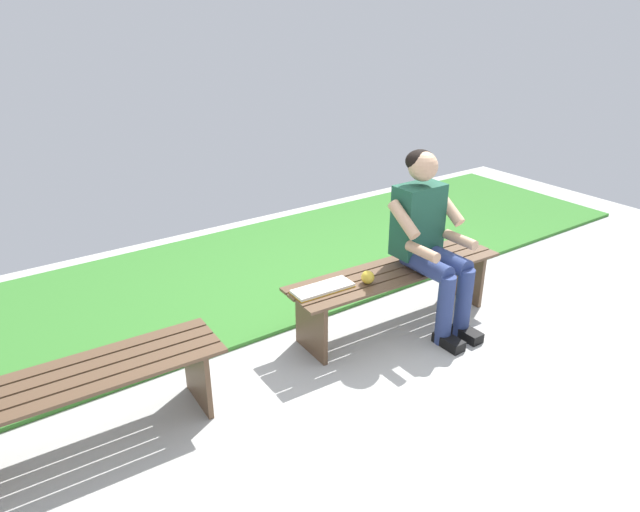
{
  "coord_description": "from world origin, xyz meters",
  "views": [
    {
      "loc": [
        2.45,
        2.58,
        2.11
      ],
      "look_at": [
        0.75,
        0.15,
        0.78
      ],
      "focal_mm": 31.59,
      "sensor_mm": 36.0,
      "label": 1
    }
  ],
  "objects_px": {
    "book_open": "(323,289)",
    "bench_far": "(75,394)",
    "person_seated": "(429,235)",
    "apple": "(368,277)",
    "bench_near": "(396,283)"
  },
  "relations": [
    {
      "from": "bench_near",
      "to": "person_seated",
      "type": "height_order",
      "value": "person_seated"
    },
    {
      "from": "person_seated",
      "to": "apple",
      "type": "xyz_separation_m",
      "value": [
        0.49,
        -0.05,
        -0.2
      ]
    },
    {
      "from": "bench_far",
      "to": "person_seated",
      "type": "bearing_deg",
      "value": 177.58
    },
    {
      "from": "bench_far",
      "to": "person_seated",
      "type": "distance_m",
      "value": 2.37
    },
    {
      "from": "bench_far",
      "to": "book_open",
      "type": "xyz_separation_m",
      "value": [
        -1.55,
        -0.04,
        0.12
      ]
    },
    {
      "from": "person_seated",
      "to": "book_open",
      "type": "distance_m",
      "value": 0.84
    },
    {
      "from": "bench_far",
      "to": "apple",
      "type": "xyz_separation_m",
      "value": [
        -1.85,
        0.05,
        0.15
      ]
    },
    {
      "from": "person_seated",
      "to": "book_open",
      "type": "bearing_deg",
      "value": -9.9
    },
    {
      "from": "apple",
      "to": "book_open",
      "type": "relative_size",
      "value": 0.21
    },
    {
      "from": "person_seated",
      "to": "apple",
      "type": "height_order",
      "value": "person_seated"
    },
    {
      "from": "bench_far",
      "to": "apple",
      "type": "bearing_deg",
      "value": 178.45
    },
    {
      "from": "bench_far",
      "to": "book_open",
      "type": "relative_size",
      "value": 3.65
    },
    {
      "from": "book_open",
      "to": "bench_far",
      "type": "bearing_deg",
      "value": 3.71
    },
    {
      "from": "bench_far",
      "to": "apple",
      "type": "relative_size",
      "value": 17.18
    },
    {
      "from": "person_seated",
      "to": "apple",
      "type": "relative_size",
      "value": 13.92
    }
  ]
}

